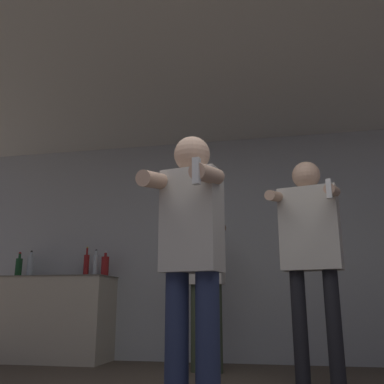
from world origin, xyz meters
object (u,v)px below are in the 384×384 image
bottle_short_whiskey (86,265)px  person_man_side (311,242)px  bottle_green_wine (95,265)px  person_spectator_back (206,266)px  bottle_clear_vodka (105,266)px  bottle_brown_liquor (19,267)px  bottle_dark_rum (30,266)px  person_woman_foreground (191,249)px

bottle_short_whiskey → person_man_side: (2.43, -1.25, 0.03)m
bottle_green_wine → person_spectator_back: (1.37, -0.47, -0.07)m
bottle_clear_vodka → person_man_side: 2.53m
bottle_brown_liquor → bottle_short_whiskey: bearing=0.0°
bottle_dark_rum → person_man_side: size_ratio=0.18×
bottle_brown_liquor → bottle_short_whiskey: (0.86, 0.00, 0.01)m
bottle_clear_vodka → person_woman_foreground: size_ratio=0.18×
bottle_short_whiskey → bottle_green_wine: bearing=-0.0°
bottle_green_wine → bottle_short_whiskey: size_ratio=0.90×
bottle_dark_rum → person_woman_foreground: bearing=-43.6°
bottle_dark_rum → bottle_clear_vodka: bearing=0.0°
bottle_short_whiskey → person_spectator_back: size_ratio=0.21×
bottle_short_whiskey → person_woman_foreground: (1.70, -2.30, -0.14)m
person_man_side → bottle_clear_vodka: bearing=150.5°
bottle_green_wine → person_man_side: bearing=-28.3°
bottle_brown_liquor → person_man_side: (3.30, -1.25, 0.04)m
bottle_green_wine → person_spectator_back: bearing=-19.0°
bottle_brown_liquor → person_spectator_back: (2.35, -0.47, -0.06)m
bottle_dark_rum → bottle_short_whiskey: 0.71m
bottle_clear_vodka → bottle_dark_rum: size_ratio=0.91×
bottle_green_wine → bottle_clear_vodka: bottle_green_wine is taller
person_woman_foreground → person_spectator_back: bearing=96.8°
person_woman_foreground → person_spectator_back: (-0.22, 1.83, 0.06)m
bottle_clear_vodka → bottle_short_whiskey: (-0.23, 0.00, 0.02)m
bottle_brown_liquor → bottle_dark_rum: 0.15m
person_woman_foreground → bottle_short_whiskey: bearing=126.5°
bottle_brown_liquor → bottle_short_whiskey: size_ratio=0.88×
person_man_side → bottle_short_whiskey: bearing=152.9°
bottle_dark_rum → person_spectator_back: person_spectator_back is taller
bottle_dark_rum → person_woman_foreground: (2.41, -2.30, -0.13)m
bottle_dark_rum → person_spectator_back: bearing=-12.1°
bottle_dark_rum → person_man_side: (3.15, -1.25, 0.03)m
person_woman_foreground → bottle_brown_liquor: bearing=138.1°
bottle_dark_rum → person_woman_foreground: person_woman_foreground is taller
bottle_clear_vodka → bottle_dark_rum: bearing=180.0°
person_man_side → person_spectator_back: (-0.95, 0.78, -0.10)m
bottle_clear_vodka → bottle_brown_liquor: bearing=-180.0°
bottle_brown_liquor → bottle_clear_vodka: bottle_brown_liquor is taller
bottle_clear_vodka → bottle_dark_rum: (-0.94, 0.00, 0.01)m
bottle_clear_vodka → bottle_short_whiskey: size_ratio=0.84×
bottle_dark_rum → bottle_brown_liquor: bearing=-180.0°
bottle_clear_vodka → person_spectator_back: bearing=-20.6°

